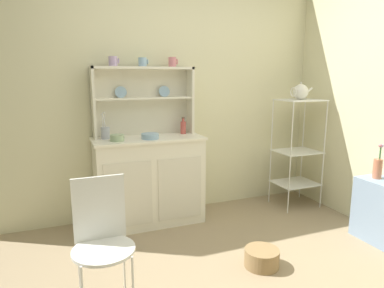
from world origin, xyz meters
TOP-DOWN VIEW (x-y plane):
  - wall_back at (0.00, 1.62)m, footprint 3.84×0.05m
  - hutch_cabinet at (-0.34, 1.37)m, footprint 1.05×0.45m
  - hutch_shelf_unit at (-0.34, 1.53)m, footprint 0.98×0.18m
  - bakers_rack at (1.29, 1.22)m, footprint 0.45×0.37m
  - wire_chair at (-0.94, 0.16)m, footprint 0.36×0.36m
  - floor_basket at (0.24, 0.27)m, footprint 0.26×0.26m
  - cup_lilac_0 at (-0.62, 1.49)m, footprint 0.09×0.08m
  - cup_sky_1 at (-0.35, 1.49)m, footprint 0.09×0.08m
  - cup_rose_2 at (-0.05, 1.49)m, footprint 0.09×0.08m
  - bowl_mixing_large at (-0.65, 1.29)m, footprint 0.13×0.13m
  - bowl_floral_medium at (-0.34, 1.29)m, footprint 0.16×0.16m
  - jam_bottle at (0.04, 1.45)m, footprint 0.06×0.06m
  - utensil_jar at (-0.73, 1.45)m, footprint 0.08×0.08m
  - porcelain_teapot at (1.29, 1.22)m, footprint 0.25×0.16m
  - flower_vase at (1.44, 0.33)m, footprint 0.07×0.07m

SIDE VIEW (x-z plane):
  - floor_basket at x=0.24m, z-range 0.00..0.14m
  - hutch_cabinet at x=-0.34m, z-range 0.01..0.87m
  - wire_chair at x=-0.94m, z-range 0.09..0.94m
  - flower_vase at x=1.44m, z-range 0.50..0.81m
  - bakers_rack at x=1.29m, z-range 0.11..1.30m
  - bowl_floral_medium at x=-0.34m, z-range 0.86..0.91m
  - bowl_mixing_large at x=-0.65m, z-range 0.86..0.92m
  - utensil_jar at x=-0.73m, z-range 0.79..1.04m
  - jam_bottle at x=0.04m, z-range 0.84..1.01m
  - hutch_shelf_unit at x=-0.34m, z-range 0.91..1.58m
  - wall_back at x=0.00m, z-range 0.00..2.50m
  - porcelain_teapot at x=1.29m, z-range 1.18..1.36m
  - cup_sky_1 at x=-0.35m, z-range 1.52..1.60m
  - cup_lilac_0 at x=-0.62m, z-range 1.52..1.61m
  - cup_rose_2 at x=-0.05m, z-range 1.52..1.61m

